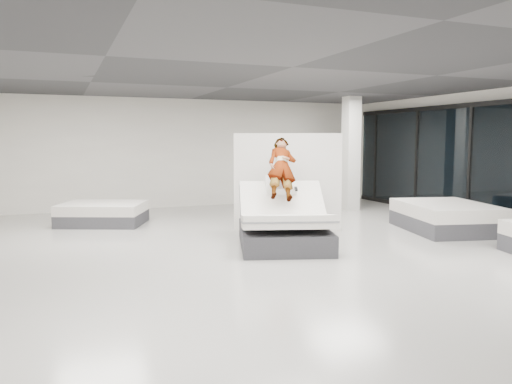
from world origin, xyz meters
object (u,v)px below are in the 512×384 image
Objects in this scene: divider_panel at (287,182)px; flat_bed_left_far at (103,214)px; person at (282,178)px; remote at (296,189)px; column at (351,154)px; flat_bed_right_far at (446,217)px; hero_bed at (284,226)px.

divider_panel is 1.04× the size of flat_bed_left_far.
person reaches higher than remote.
column is at bearing 62.25° from divider_panel.
column is at bearing 93.05° from flat_bed_right_far.
person is at bearing 72.27° from hero_bed.
remote is at bearing -51.20° from flat_bed_left_far.
flat_bed_right_far is 0.80× the size of column.
column is (6.76, -0.06, 1.34)m from flat_bed_left_far.
flat_bed_left_far is (-3.15, 3.92, -0.84)m from remote.
remote is (0.20, -0.09, 0.69)m from hero_bed.
flat_bed_left_far is at bearing 127.65° from hero_bed.
flat_bed_right_far is at bearing 15.84° from person.
flat_bed_left_far is at bearing 179.50° from column.
column is at bearing 60.69° from person.
person is at bearing -49.10° from flat_bed_left_far.
person is 11.25× the size of remote.
person is 0.49× the size of column.
remote is 5.31m from column.
divider_panel reaches higher than hero_bed.
divider_panel reaches higher than remote.
column reaches higher than remote.
divider_panel is (0.57, 1.59, -0.02)m from remote.
remote is 3.89m from flat_bed_right_far.
hero_bed is at bearing -90.00° from person.
remote is at bearing -133.09° from column.
divider_panel is 3.57m from flat_bed_right_far.
flat_bed_right_far is (4.00, 0.18, -0.09)m from hero_bed.
hero_bed is 5.49m from column.
flat_bed_right_far is (3.23, -1.32, -0.76)m from divider_panel.
flat_bed_right_far is (3.90, -0.13, -0.96)m from person.
remote is 0.05× the size of flat_bed_right_far.
person is at bearing -94.00° from divider_panel.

